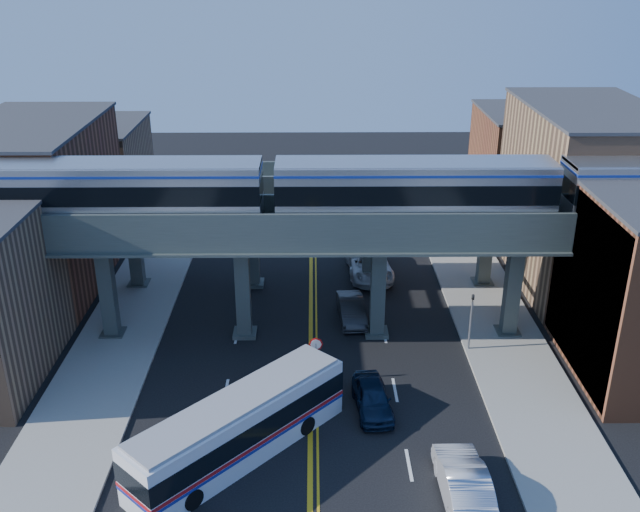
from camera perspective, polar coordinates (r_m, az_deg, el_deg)
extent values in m
plane|color=black|center=(36.89, -0.77, -12.45)|extent=(120.00, 120.00, 0.00)
cube|color=gray|center=(46.82, -15.01, -4.85)|extent=(5.00, 70.00, 0.16)
cube|color=gray|center=(46.73, 13.56, -4.75)|extent=(5.00, 70.00, 0.16)
cube|color=brown|center=(52.12, -21.59, 3.71)|extent=(8.00, 14.00, 11.00)
cube|color=#846044|center=(64.26, -17.56, 6.39)|extent=(8.00, 10.00, 8.00)
cube|color=#846044|center=(51.83, 20.22, 4.40)|extent=(8.00, 14.00, 12.00)
cube|color=brown|center=(64.02, 16.20, 6.96)|extent=(8.00, 10.00, 9.00)
cube|color=teal|center=(40.49, 20.29, -2.76)|extent=(0.10, 9.50, 9.50)
cube|color=#3C4642|center=(43.95, -16.63, -2.70)|extent=(0.85, 0.85, 6.00)
cube|color=#3C4642|center=(42.43, -6.18, -2.75)|extent=(0.85, 0.85, 6.00)
cube|color=#3C4642|center=(42.40, 4.65, -2.71)|extent=(0.85, 0.85, 6.00)
cube|color=#3C4642|center=(43.84, 15.13, -2.58)|extent=(0.85, 0.85, 6.00)
cube|color=#414B45|center=(40.73, -0.79, 1.93)|extent=(52.00, 3.60, 1.40)
cube|color=#3C4642|center=(50.11, -14.60, 0.81)|extent=(0.85, 0.85, 6.00)
cube|color=#3C4642|center=(48.79, -5.45, 0.87)|extent=(0.85, 0.85, 6.00)
cube|color=#3C4642|center=(48.76, 3.96, 0.90)|extent=(0.85, 0.85, 6.00)
cube|color=#3C4642|center=(50.02, 13.14, 0.92)|extent=(0.85, 0.85, 6.00)
cube|color=#414B45|center=(47.32, -0.77, 5.03)|extent=(52.00, 3.60, 1.40)
cube|color=black|center=(43.33, -21.61, 2.74)|extent=(2.24, 2.24, 0.25)
cube|color=black|center=(40.83, -8.53, 2.96)|extent=(2.24, 2.24, 0.25)
cube|color=#A6A9B0|center=(41.25, -15.52, 5.15)|extent=(15.45, 2.95, 3.25)
cube|color=black|center=(41.21, -15.54, 5.35)|extent=(15.47, 3.01, 1.12)
cube|color=black|center=(40.44, 0.45, 3.03)|extent=(2.24, 2.24, 0.25)
cube|color=black|center=(41.80, 14.15, 2.98)|extent=(2.24, 2.24, 0.25)
cube|color=#A6A9B0|center=(40.26, 7.54, 5.37)|extent=(15.45, 2.95, 3.25)
cube|color=black|center=(40.21, 7.55, 5.57)|extent=(15.47, 3.01, 1.12)
cube|color=black|center=(43.84, 22.23, 2.87)|extent=(2.24, 2.24, 0.25)
cylinder|color=slate|center=(38.74, -0.32, -8.47)|extent=(0.09, 0.09, 2.30)
cylinder|color=red|center=(38.17, -0.33, -7.06)|extent=(0.76, 0.04, 0.76)
cylinder|color=slate|center=(42.08, 11.93, -5.55)|extent=(0.12, 0.12, 3.20)
imported|color=black|center=(41.14, 12.16, -3.04)|extent=(0.15, 0.18, 0.90)
cube|color=silver|center=(33.64, -6.45, -13.53)|extent=(9.64, 9.97, 2.94)
cube|color=black|center=(33.41, -6.48, -13.01)|extent=(9.71, 10.04, 1.00)
cube|color=#B21419|center=(33.81, -6.43, -13.92)|extent=(9.70, 10.03, 0.17)
cylinder|color=black|center=(32.58, -11.44, -17.59)|extent=(2.52, 2.46, 0.95)
cylinder|color=black|center=(35.94, -2.45, -12.63)|extent=(2.52, 2.46, 0.95)
imported|color=#0D1A31|center=(36.80, 4.22, -11.23)|extent=(2.13, 4.43, 1.46)
imported|color=#272729|center=(44.97, 2.53, -4.30)|extent=(1.84, 4.48, 1.44)
imported|color=silver|center=(51.05, 3.99, -0.65)|extent=(3.28, 6.35, 1.71)
imported|color=silver|center=(52.07, 3.65, -0.12)|extent=(2.52, 6.07, 1.76)
imported|color=#B7B8BD|center=(32.14, 11.42, -17.34)|extent=(1.96, 5.30, 1.73)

